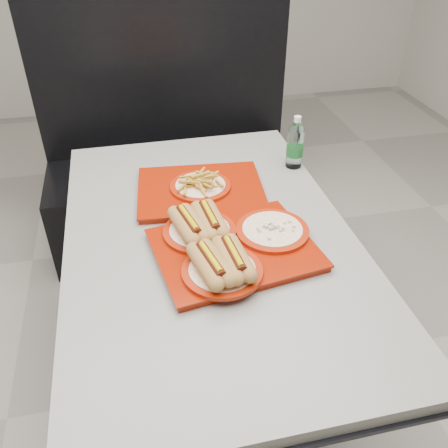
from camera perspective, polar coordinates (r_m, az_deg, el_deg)
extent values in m
plane|color=#9E988D|center=(2.05, -1.35, -18.25)|extent=(6.00, 6.00, 0.00)
cylinder|color=black|center=(2.03, -1.36, -17.83)|extent=(0.52, 0.52, 0.05)
cylinder|color=black|center=(1.75, -1.53, -10.93)|extent=(0.11, 0.11, 0.66)
cube|color=black|center=(1.53, -1.72, -2.57)|extent=(0.92, 1.42, 0.01)
cube|color=gray|center=(1.52, -1.74, -1.83)|extent=(0.90, 1.40, 0.04)
cube|color=black|center=(2.64, -5.84, 2.69)|extent=(1.30, 0.55, 0.45)
cube|color=black|center=(2.60, -7.38, 16.26)|extent=(1.30, 0.10, 1.10)
cube|color=maroon|center=(1.42, 1.27, -3.28)|extent=(0.50, 0.42, 0.02)
cube|color=maroon|center=(1.42, 1.27, -2.86)|extent=(0.51, 0.43, 0.01)
cylinder|color=#911B04|center=(1.32, -0.22, -5.69)|extent=(0.23, 0.23, 0.01)
cylinder|color=white|center=(1.31, -0.22, -5.47)|extent=(0.19, 0.19, 0.01)
cylinder|color=#911B04|center=(1.46, -2.96, -0.90)|extent=(0.23, 0.23, 0.01)
cylinder|color=white|center=(1.46, -2.96, -0.70)|extent=(0.19, 0.19, 0.01)
cylinder|color=#911B04|center=(1.47, 5.84, -0.78)|extent=(0.23, 0.23, 0.01)
cylinder|color=white|center=(1.47, 5.85, -0.58)|extent=(0.19, 0.19, 0.01)
cube|color=maroon|center=(1.70, -2.83, 3.91)|extent=(0.46, 0.38, 0.02)
cube|color=maroon|center=(1.69, -2.84, 4.27)|extent=(0.47, 0.39, 0.01)
cylinder|color=#911B04|center=(1.69, -2.85, 4.55)|extent=(0.22, 0.22, 0.01)
cylinder|color=white|center=(1.69, -2.86, 4.73)|extent=(0.18, 0.18, 0.00)
cylinder|color=silver|center=(1.87, 8.51, 8.97)|extent=(0.06, 0.06, 0.15)
cylinder|color=#165A24|center=(1.87, 8.49, 8.77)|extent=(0.07, 0.07, 0.04)
cone|color=silver|center=(1.83, 8.77, 11.57)|extent=(0.06, 0.06, 0.03)
cylinder|color=silver|center=(1.82, 8.85, 12.36)|extent=(0.03, 0.03, 0.02)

